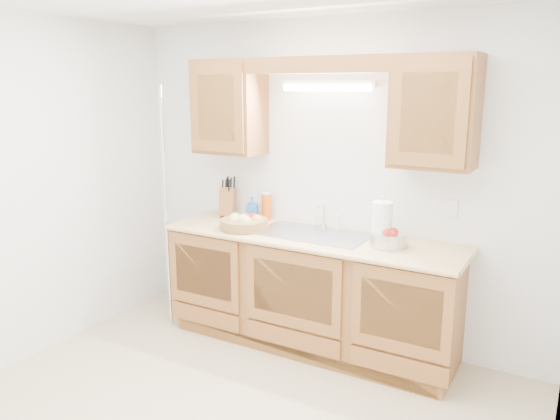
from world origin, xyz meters
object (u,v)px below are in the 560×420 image
Objects in this scene: fruit_basket at (244,222)px; knife_block at (228,201)px; apple_bowl at (388,238)px; paper_towel at (382,223)px.

knife_block reaches higher than fruit_basket.
knife_block is (-0.36, 0.30, 0.07)m from fruit_basket.
fruit_basket is 1.09× the size of knife_block.
apple_bowl reaches higher than fruit_basket.
paper_towel reaches higher than fruit_basket.
fruit_basket is 1.14m from apple_bowl.
knife_block is at bearing 140.76° from fruit_basket.
paper_towel reaches higher than knife_block.
apple_bowl is (1.50, -0.19, -0.07)m from knife_block.
apple_bowl is at bearing -18.53° from paper_towel.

